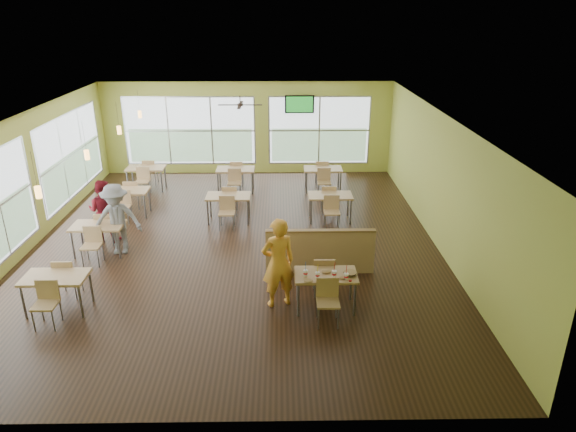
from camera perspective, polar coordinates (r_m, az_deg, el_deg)
The scene contains 20 objects.
room at distance 12.40m, azimuth -6.10°, elevation 3.65°, with size 12.00×12.04×3.20m.
window_bays at distance 15.79m, azimuth -14.82°, elevation 6.62°, with size 9.24×10.24×2.38m.
main_table at distance 10.02m, azimuth 4.22°, elevation -7.04°, with size 1.22×1.52×0.87m.
half_wall_divider at distance 11.35m, azimuth 3.59°, elevation -3.94°, with size 2.40×0.14×1.04m.
dining_tables at distance 14.45m, azimuth -9.53°, elevation 2.11°, with size 6.92×8.72×0.87m.
pendant_lights at distance 13.47m, azimuth -19.81°, elevation 7.75°, with size 0.11×7.31×0.86m.
ceiling_fan at distance 14.98m, azimuth -5.34°, elevation 12.21°, with size 1.25×1.25×0.29m.
tv_backwall at distance 17.88m, azimuth 1.29°, elevation 12.31°, with size 1.00×0.07×0.60m.
man_plaid at distance 9.97m, azimuth -1.10°, elevation -5.22°, with size 0.68×0.44×1.85m, color orange.
patron_maroon at distance 13.64m, azimuth -19.81°, elevation 0.58°, with size 0.78×0.60×1.59m, color maroon.
patron_grey at distance 12.77m, azimuth -18.49°, elevation -0.35°, with size 1.12×0.65×1.74m, color slate.
cup_blue at distance 9.84m, azimuth 1.96°, elevation -6.33°, with size 0.09×0.09×0.33m.
cup_yellow at distance 9.79m, azimuth 3.30°, elevation -6.55°, with size 0.09×0.09×0.33m.
cup_red_near at distance 9.85m, azimuth 5.16°, elevation -6.39°, with size 0.10×0.10×0.35m.
cup_red_far at distance 9.78m, azimuth 6.48°, elevation -6.67°, with size 0.09×0.09×0.33m.
food_basket at distance 9.97m, azimuth 6.92°, elevation -6.32°, with size 0.27×0.27×0.06m.
ketchup_cup at distance 9.76m, azimuth 6.94°, elevation -7.15°, with size 0.05×0.05×0.02m, color #9B120A.
wrapper_left at distance 9.67m, azimuth 2.28°, elevation -7.21°, with size 0.17×0.15×0.04m, color #A2794E.
wrapper_mid at distance 10.01m, azimuth 4.26°, elevation -6.15°, with size 0.18×0.17×0.05m, color #A2794E.
wrapper_right at distance 9.83m, azimuth 6.14°, elevation -6.83°, with size 0.14×0.13×0.04m, color #A2794E.
Camera 1 is at (1.13, -11.71, 5.51)m, focal length 32.00 mm.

